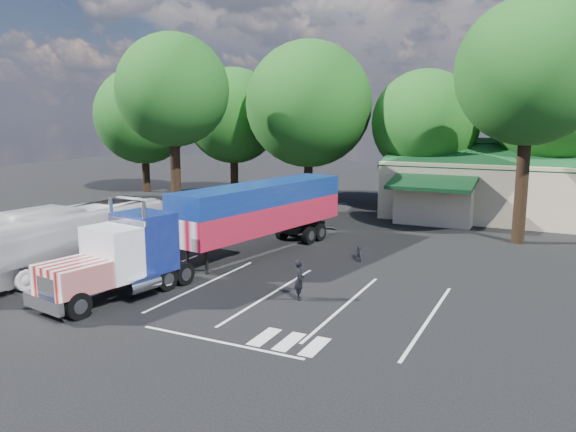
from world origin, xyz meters
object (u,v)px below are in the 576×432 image
at_px(silver_sedan, 533,215).
at_px(semi_truck, 231,218).
at_px(bicycle, 359,251).
at_px(woman, 299,280).
at_px(tour_bus, 65,239).

bearing_deg(silver_sedan, semi_truck, 142.77).
bearing_deg(bicycle, woman, -116.27).
distance_m(bicycle, silver_sedan, 14.96).
height_order(woman, silver_sedan, woman).
relative_size(woman, silver_sedan, 0.35).
xyz_separation_m(semi_truck, bicycle, (5.55, 3.21, -1.77)).
bearing_deg(silver_sedan, tour_bus, 139.35).
xyz_separation_m(woman, tour_bus, (-11.50, -1.06, 0.72)).
distance_m(semi_truck, silver_sedan, 20.79).
bearing_deg(silver_sedan, woman, 160.85).
height_order(bicycle, tour_bus, tour_bus).
relative_size(woman, bicycle, 1.03).
height_order(semi_truck, woman, semi_truck).
bearing_deg(woman, bicycle, -33.78).
bearing_deg(woman, silver_sedan, -53.54).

